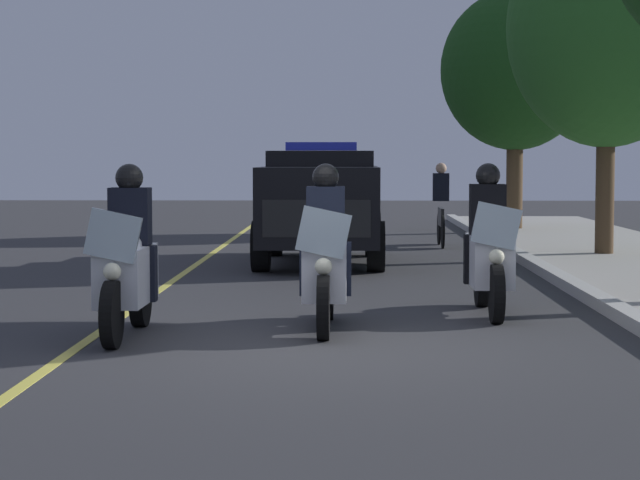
{
  "coord_description": "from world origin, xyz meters",
  "views": [
    {
      "loc": [
        11.12,
        0.29,
        1.77
      ],
      "look_at": [
        -1.71,
        0.0,
        0.9
      ],
      "focal_mm": 67.47,
      "sensor_mm": 36.0,
      "label": 1
    }
  ],
  "objects_px": {
    "police_motorcycle_lead_right": "(325,262)",
    "police_suv": "(321,200)",
    "police_motorcycle_trailing": "(489,253)",
    "police_motorcycle_lead_left": "(127,267)",
    "cyclist_background": "(441,205)",
    "tree_far_back": "(608,28)",
    "tree_behind_suv": "(516,71)"
  },
  "relations": [
    {
      "from": "police_motorcycle_lead_right",
      "to": "police_suv",
      "type": "bearing_deg",
      "value": -178.44
    },
    {
      "from": "police_motorcycle_lead_left",
      "to": "police_suv",
      "type": "distance_m",
      "value": 8.68
    },
    {
      "from": "cyclist_background",
      "to": "tree_behind_suv",
      "type": "relative_size",
      "value": 0.31
    },
    {
      "from": "police_motorcycle_lead_right",
      "to": "tree_behind_suv",
      "type": "xyz_separation_m",
      "value": [
        -16.66,
        4.25,
        3.18
      ]
    },
    {
      "from": "police_motorcycle_trailing",
      "to": "tree_behind_suv",
      "type": "bearing_deg",
      "value": 171.1
    },
    {
      "from": "police_motorcycle_lead_right",
      "to": "tree_behind_suv",
      "type": "relative_size",
      "value": 0.37
    },
    {
      "from": "police_motorcycle_lead_left",
      "to": "police_motorcycle_trailing",
      "type": "bearing_deg",
      "value": 115.3
    },
    {
      "from": "tree_far_back",
      "to": "tree_behind_suv",
      "type": "relative_size",
      "value": 1.06
    },
    {
      "from": "cyclist_background",
      "to": "tree_far_back",
      "type": "relative_size",
      "value": 0.29
    },
    {
      "from": "police_motorcycle_trailing",
      "to": "cyclist_background",
      "type": "xyz_separation_m",
      "value": [
        -10.64,
        0.28,
        0.14
      ]
    },
    {
      "from": "cyclist_background",
      "to": "tree_behind_suv",
      "type": "bearing_deg",
      "value": 155.96
    },
    {
      "from": "police_motorcycle_lead_left",
      "to": "tree_behind_suv",
      "type": "xyz_separation_m",
      "value": [
        -17.23,
        6.21,
        3.18
      ]
    },
    {
      "from": "police_motorcycle_trailing",
      "to": "tree_far_back",
      "type": "relative_size",
      "value": 0.35
    },
    {
      "from": "police_motorcycle_lead_right",
      "to": "tree_far_back",
      "type": "distance_m",
      "value": 10.67
    },
    {
      "from": "police_suv",
      "to": "cyclist_background",
      "type": "relative_size",
      "value": 2.8
    },
    {
      "from": "police_motorcycle_trailing",
      "to": "police_suv",
      "type": "distance_m",
      "value": 7.02
    },
    {
      "from": "police_motorcycle_lead_right",
      "to": "cyclist_background",
      "type": "distance_m",
      "value": 12.05
    },
    {
      "from": "tree_behind_suv",
      "to": "tree_far_back",
      "type": "bearing_deg",
      "value": 3.87
    },
    {
      "from": "police_motorcycle_trailing",
      "to": "tree_behind_suv",
      "type": "xyz_separation_m",
      "value": [
        -15.44,
        2.42,
        3.18
      ]
    },
    {
      "from": "police_motorcycle_lead_left",
      "to": "police_suv",
      "type": "bearing_deg",
      "value": 168.4
    },
    {
      "from": "police_motorcycle_lead_left",
      "to": "cyclist_background",
      "type": "height_order",
      "value": "police_motorcycle_lead_left"
    },
    {
      "from": "police_motorcycle_lead_right",
      "to": "police_suv",
      "type": "height_order",
      "value": "police_suv"
    },
    {
      "from": "tree_far_back",
      "to": "police_motorcycle_lead_left",
      "type": "bearing_deg",
      "value": -35.33
    },
    {
      "from": "police_motorcycle_lead_right",
      "to": "police_motorcycle_trailing",
      "type": "relative_size",
      "value": 1.0
    },
    {
      "from": "police_motorcycle_trailing",
      "to": "tree_far_back",
      "type": "bearing_deg",
      "value": 159.11
    },
    {
      "from": "police_suv",
      "to": "tree_far_back",
      "type": "distance_m",
      "value": 5.91
    },
    {
      "from": "police_motorcycle_trailing",
      "to": "police_suv",
      "type": "bearing_deg",
      "value": -162.98
    },
    {
      "from": "cyclist_background",
      "to": "tree_far_back",
      "type": "height_order",
      "value": "tree_far_back"
    },
    {
      "from": "police_motorcycle_lead_right",
      "to": "police_motorcycle_trailing",
      "type": "height_order",
      "value": "same"
    },
    {
      "from": "police_motorcycle_lead_left",
      "to": "tree_far_back",
      "type": "height_order",
      "value": "tree_far_back"
    },
    {
      "from": "cyclist_background",
      "to": "police_suv",
      "type": "bearing_deg",
      "value": -30.58
    },
    {
      "from": "police_suv",
      "to": "cyclist_background",
      "type": "height_order",
      "value": "police_suv"
    }
  ]
}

